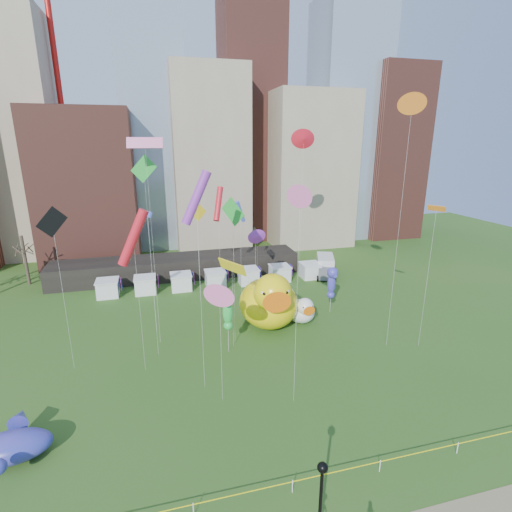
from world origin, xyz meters
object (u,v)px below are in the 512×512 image
object	(u,v)px
whale_inflatable	(12,445)
seahorse_green	(228,309)
big_duck	(269,301)
lamppost	(321,494)
seahorse_purple	(332,280)
box_truck	(325,266)
small_duck	(301,310)

from	to	relation	value
whale_inflatable	seahorse_green	bearing A→B (deg)	26.32
big_duck	lamppost	size ratio (longest dim) A/B	1.81
seahorse_green	whale_inflatable	xyz separation A→B (m)	(-16.68, -9.71, -3.79)
seahorse_green	seahorse_purple	world-z (taller)	seahorse_green
seahorse_green	whale_inflatable	distance (m)	19.67
box_truck	lamppost	bearing A→B (deg)	-93.84
big_duck	seahorse_purple	bearing A→B (deg)	18.30
big_duck	lamppost	distance (m)	25.03
big_duck	seahorse_green	world-z (taller)	big_duck
small_duck	seahorse_green	xyz separation A→B (m)	(-9.60, -4.47, 3.25)
big_duck	whale_inflatable	size ratio (longest dim) A/B	1.46
small_duck	seahorse_purple	distance (m)	5.54
big_duck	seahorse_green	size ratio (longest dim) A/B	1.49
box_truck	seahorse_green	bearing A→B (deg)	-113.78
whale_inflatable	lamppost	xyz separation A→B (m)	(17.64, -10.59, 2.22)
seahorse_green	whale_inflatable	world-z (taller)	seahorse_green
small_duck	lamppost	distance (m)	26.28
big_duck	seahorse_green	bearing A→B (deg)	-135.94
whale_inflatable	lamppost	size ratio (longest dim) A/B	1.24
small_duck	seahorse_green	distance (m)	11.07
seahorse_purple	box_truck	xyz separation A→B (m)	(5.46, 13.52, -2.80)
seahorse_green	seahorse_purple	xyz separation A→B (m)	(14.13, 6.10, -0.52)
small_duck	lamppost	bearing A→B (deg)	-112.30
seahorse_purple	big_duck	bearing A→B (deg)	-160.54
seahorse_purple	whale_inflatable	bearing A→B (deg)	-145.26
seahorse_green	box_truck	xyz separation A→B (m)	(19.59, 19.62, -3.31)
small_duck	box_truck	distance (m)	18.15
lamppost	box_truck	bearing A→B (deg)	64.99
big_duck	box_truck	xyz separation A→B (m)	(14.01, 15.32, -1.76)
big_duck	whale_inflatable	bearing A→B (deg)	-141.39
big_duck	seahorse_purple	size ratio (longest dim) A/B	1.60
seahorse_green	small_duck	bearing A→B (deg)	45.54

